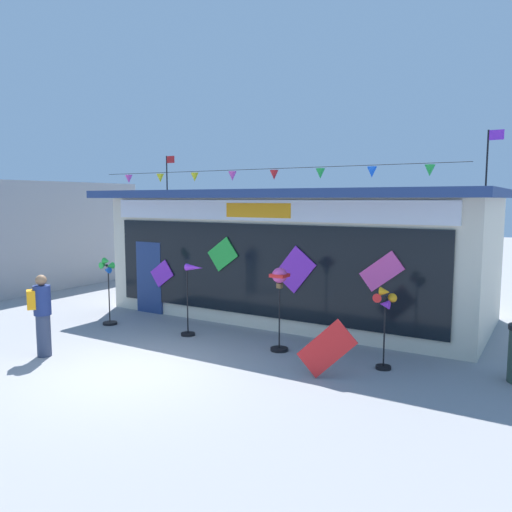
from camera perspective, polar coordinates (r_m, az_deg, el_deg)
ground_plane at (r=9.86m, az=-14.35°, el=-12.59°), size 80.00×80.00×0.00m
kite_shop_building at (r=13.92m, az=4.65°, el=0.47°), size 10.32×4.95×4.72m
wind_spinner_far_left at (r=13.22m, az=-16.52°, el=-2.94°), size 0.39×0.36×1.72m
wind_spinner_left at (r=11.72m, az=-7.36°, el=-4.08°), size 0.61×0.33×1.71m
wind_spinner_center_left at (r=10.47m, az=2.69°, el=-3.79°), size 0.38×0.38×1.77m
wind_spinner_center_right at (r=9.66m, az=14.41°, el=-6.25°), size 0.41×0.29×1.57m
person_near_camera at (r=11.07m, az=-23.22°, el=-6.03°), size 0.44×0.47×1.68m
display_kite_on_ground at (r=9.16m, az=8.06°, el=-10.40°), size 1.08×0.28×1.08m
neighbour_building at (r=21.18m, az=-24.73°, el=2.41°), size 5.24×6.47×3.79m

